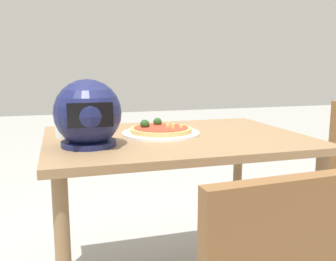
{
  "coord_description": "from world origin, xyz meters",
  "views": [
    {
      "loc": [
        0.47,
        1.49,
        1.06
      ],
      "look_at": [
        0.03,
        -0.02,
        0.79
      ],
      "focal_mm": 39.55,
      "sensor_mm": 36.0,
      "label": 1
    }
  ],
  "objects_px": {
    "dining_table": "(175,158)",
    "motorcycle_helmet": "(88,115)",
    "drinking_glass": "(63,122)",
    "pizza": "(160,129)"
  },
  "relations": [
    {
      "from": "dining_table",
      "to": "motorcycle_helmet",
      "type": "distance_m",
      "value": 0.45
    },
    {
      "from": "motorcycle_helmet",
      "to": "drinking_glass",
      "type": "relative_size",
      "value": 1.94
    },
    {
      "from": "pizza",
      "to": "drinking_glass",
      "type": "height_order",
      "value": "drinking_glass"
    },
    {
      "from": "dining_table",
      "to": "pizza",
      "type": "xyz_separation_m",
      "value": [
        0.06,
        -0.04,
        0.12
      ]
    },
    {
      "from": "pizza",
      "to": "motorcycle_helmet",
      "type": "distance_m",
      "value": 0.36
    },
    {
      "from": "pizza",
      "to": "motorcycle_helmet",
      "type": "relative_size",
      "value": 1.08
    },
    {
      "from": "motorcycle_helmet",
      "to": "pizza",
      "type": "bearing_deg",
      "value": -154.53
    },
    {
      "from": "drinking_glass",
      "to": "pizza",
      "type": "bearing_deg",
      "value": 171.76
    },
    {
      "from": "dining_table",
      "to": "motorcycle_helmet",
      "type": "xyz_separation_m",
      "value": [
        0.37,
        0.11,
        0.22
      ]
    },
    {
      "from": "motorcycle_helmet",
      "to": "drinking_glass",
      "type": "bearing_deg",
      "value": -67.37
    }
  ]
}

